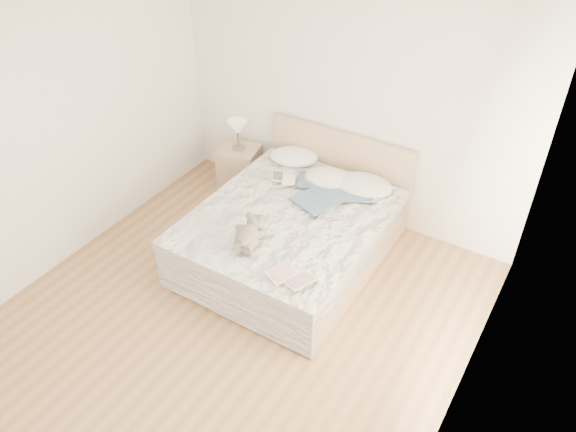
# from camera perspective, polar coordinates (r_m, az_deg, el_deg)

# --- Properties ---
(floor) EXTENTS (4.00, 4.50, 0.00)m
(floor) POSITION_cam_1_polar(r_m,az_deg,el_deg) (5.24, -6.39, -11.30)
(floor) COLOR brown
(floor) RESTS_ON ground
(ceiling) EXTENTS (4.00, 4.50, 0.00)m
(ceiling) POSITION_cam_1_polar(r_m,az_deg,el_deg) (3.70, -9.34, 17.78)
(ceiling) COLOR white
(ceiling) RESTS_ON ground
(wall_back) EXTENTS (4.00, 0.02, 2.70)m
(wall_back) POSITION_cam_1_polar(r_m,az_deg,el_deg) (5.97, 5.98, 11.64)
(wall_back) COLOR white
(wall_back) RESTS_ON ground
(wall_left) EXTENTS (0.02, 4.50, 2.70)m
(wall_left) POSITION_cam_1_polar(r_m,az_deg,el_deg) (5.65, -23.91, 6.96)
(wall_left) COLOR white
(wall_left) RESTS_ON ground
(wall_right) EXTENTS (0.02, 4.50, 2.70)m
(wall_right) POSITION_cam_1_polar(r_m,az_deg,el_deg) (3.68, 18.14, -9.08)
(wall_right) COLOR white
(wall_right) RESTS_ON ground
(window) EXTENTS (0.02, 1.30, 1.10)m
(window) POSITION_cam_1_polar(r_m,az_deg,el_deg) (3.84, 19.54, -5.13)
(window) COLOR white
(window) RESTS_ON wall_right
(bed) EXTENTS (1.72, 2.14, 1.00)m
(bed) POSITION_cam_1_polar(r_m,az_deg,el_deg) (5.73, 0.54, -1.70)
(bed) COLOR tan
(bed) RESTS_ON floor
(nightstand) EXTENTS (0.53, 0.49, 0.56)m
(nightstand) POSITION_cam_1_polar(r_m,az_deg,el_deg) (6.80, -4.92, 4.78)
(nightstand) COLOR tan
(nightstand) RESTS_ON floor
(table_lamp) EXTENTS (0.26, 0.26, 0.36)m
(table_lamp) POSITION_cam_1_polar(r_m,az_deg,el_deg) (6.53, -5.13, 8.80)
(table_lamp) COLOR #534F48
(table_lamp) RESTS_ON nightstand
(pillow_left) EXTENTS (0.64, 0.55, 0.16)m
(pillow_left) POSITION_cam_1_polar(r_m,az_deg,el_deg) (6.32, 0.59, 6.05)
(pillow_left) COLOR white
(pillow_left) RESTS_ON bed
(pillow_middle) EXTENTS (0.60, 0.49, 0.16)m
(pillow_middle) POSITION_cam_1_polar(r_m,az_deg,el_deg) (5.96, 4.20, 3.84)
(pillow_middle) COLOR white
(pillow_middle) RESTS_ON bed
(pillow_right) EXTENTS (0.68, 0.53, 0.18)m
(pillow_right) POSITION_cam_1_polar(r_m,az_deg,el_deg) (5.89, 7.71, 3.13)
(pillow_right) COLOR silver
(pillow_right) RESTS_ON bed
(blouse) EXTENTS (0.79, 0.81, 0.02)m
(blouse) POSITION_cam_1_polar(r_m,az_deg,el_deg) (5.69, 3.54, 1.97)
(blouse) COLOR #304A60
(blouse) RESTS_ON bed
(photo_book) EXTENTS (0.34, 0.31, 0.02)m
(photo_book) POSITION_cam_1_polar(r_m,az_deg,el_deg) (5.95, -0.48, 3.79)
(photo_book) COLOR white
(photo_book) RESTS_ON bed
(childrens_book) EXTENTS (0.43, 0.37, 0.02)m
(childrens_book) POSITION_cam_1_polar(r_m,az_deg,el_deg) (4.76, 0.35, -6.26)
(childrens_book) COLOR beige
(childrens_book) RESTS_ON bed
(teddy_bear) EXTENTS (0.37, 0.44, 0.20)m
(teddy_bear) POSITION_cam_1_polar(r_m,az_deg,el_deg) (5.09, -4.14, -2.64)
(teddy_bear) COLOR #675E51
(teddy_bear) RESTS_ON bed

